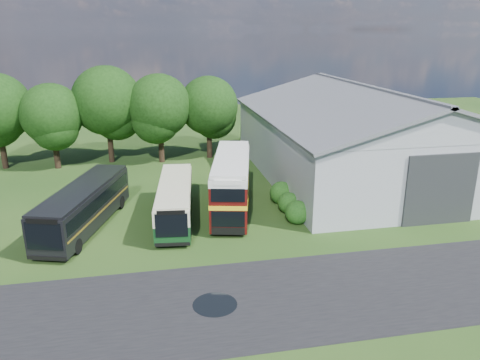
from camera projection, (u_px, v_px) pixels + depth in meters
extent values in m
plane|color=#1A3811|center=(234.00, 272.00, 25.94)|extent=(120.00, 120.00, 0.00)
cube|color=black|center=(303.00, 295.00, 23.70)|extent=(60.00, 8.00, 0.02)
cylinder|color=black|center=(215.00, 305.00, 22.86)|extent=(2.20, 2.20, 0.01)
cube|color=gray|center=(362.00, 145.00, 42.83)|extent=(18.00, 24.00, 5.50)
cube|color=#2D3033|center=(441.00, 190.00, 31.63)|extent=(5.20, 0.18, 5.00)
cylinder|color=black|center=(3.00, 151.00, 44.93)|extent=(0.56, 0.56, 3.42)
cylinder|color=black|center=(56.00, 153.00, 44.98)|extent=(0.56, 0.56, 3.06)
sphere|color=black|center=(52.00, 114.00, 43.84)|extent=(5.78, 5.78, 5.78)
cylinder|color=black|center=(111.00, 145.00, 47.05)|extent=(0.56, 0.56, 3.60)
sphere|color=black|center=(107.00, 101.00, 45.69)|extent=(6.80, 6.80, 6.80)
cylinder|color=black|center=(161.00, 146.00, 47.09)|extent=(0.56, 0.56, 3.31)
sphere|color=black|center=(159.00, 106.00, 45.85)|extent=(6.26, 6.26, 6.26)
cylinder|color=black|center=(209.00, 143.00, 48.79)|extent=(0.56, 0.56, 3.17)
sphere|color=black|center=(209.00, 106.00, 47.60)|extent=(5.98, 5.98, 5.98)
sphere|color=#194714|center=(297.00, 223.00, 32.59)|extent=(1.70, 1.70, 1.70)
sphere|color=#194714|center=(288.00, 212.00, 34.45)|extent=(1.60, 1.60, 1.60)
sphere|color=#194714|center=(281.00, 203.00, 36.32)|extent=(1.80, 1.80, 1.80)
cube|color=#0E3415|center=(175.00, 200.00, 32.69)|extent=(3.32, 10.01, 2.44)
cube|color=#480C0A|center=(231.00, 182.00, 34.03)|extent=(4.61, 10.09, 3.91)
cube|color=black|center=(84.00, 205.00, 31.26)|extent=(5.56, 10.97, 2.66)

